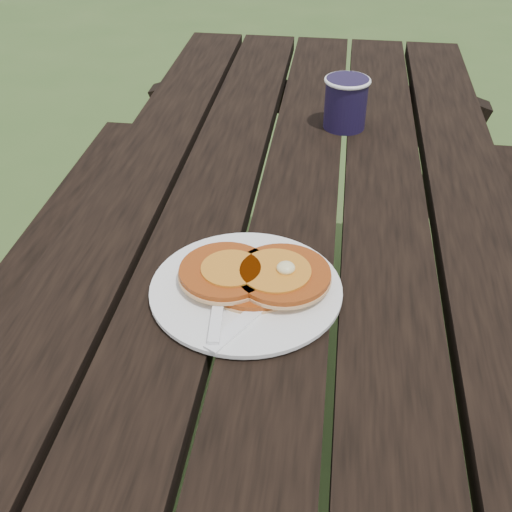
# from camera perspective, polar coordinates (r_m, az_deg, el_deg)

# --- Properties ---
(ground) EXTENTS (60.00, 60.00, 0.00)m
(ground) POSITION_cam_1_polar(r_m,az_deg,el_deg) (1.63, 2.59, -18.20)
(ground) COLOR #365022
(ground) RESTS_ON ground
(picnic_table) EXTENTS (1.36, 1.80, 0.75)m
(picnic_table) POSITION_cam_1_polar(r_m,az_deg,el_deg) (1.35, 3.02, -9.14)
(picnic_table) COLOR black
(picnic_table) RESTS_ON ground
(plate) EXTENTS (0.31, 0.31, 0.01)m
(plate) POSITION_cam_1_polar(r_m,az_deg,el_deg) (0.91, -0.89, -3.05)
(plate) COLOR white
(plate) RESTS_ON picnic_table
(pancake_stack) EXTENTS (0.21, 0.14, 0.04)m
(pancake_stack) POSITION_cam_1_polar(r_m,az_deg,el_deg) (0.90, -0.03, -1.71)
(pancake_stack) COLOR #A34212
(pancake_stack) RESTS_ON plate
(knife) EXTENTS (0.11, 0.17, 0.00)m
(knife) POSITION_cam_1_polar(r_m,az_deg,el_deg) (0.86, -0.25, -5.06)
(knife) COLOR white
(knife) RESTS_ON plate
(fork) EXTENTS (0.05, 0.16, 0.01)m
(fork) POSITION_cam_1_polar(r_m,az_deg,el_deg) (0.85, -3.48, -5.16)
(fork) COLOR white
(fork) RESTS_ON plate
(coffee_cup) EXTENTS (0.09, 0.09, 0.11)m
(coffee_cup) POSITION_cam_1_polar(r_m,az_deg,el_deg) (1.37, 8.00, 13.56)
(coffee_cup) COLOR black
(coffee_cup) RESTS_ON picnic_table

